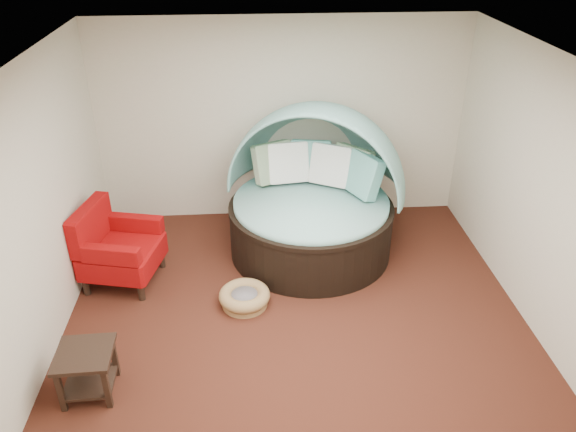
{
  "coord_description": "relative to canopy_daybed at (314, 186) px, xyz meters",
  "views": [
    {
      "loc": [
        -0.44,
        -4.78,
        4.0
      ],
      "look_at": [
        -0.05,
        0.6,
        0.98
      ],
      "focal_mm": 35.0,
      "sensor_mm": 36.0,
      "label": 1
    }
  ],
  "objects": [
    {
      "name": "wall_back",
      "position": [
        -0.34,
        0.98,
        0.51
      ],
      "size": [
        5.0,
        0.0,
        5.0
      ],
      "primitive_type": "plane",
      "rotation": [
        1.57,
        0.0,
        0.0
      ],
      "color": "beige",
      "rests_on": "floor"
    },
    {
      "name": "ceiling",
      "position": [
        -0.34,
        -1.52,
        1.91
      ],
      "size": [
        5.0,
        5.0,
        0.0
      ],
      "primitive_type": "plane",
      "rotation": [
        3.14,
        0.0,
        0.0
      ],
      "color": "white",
      "rests_on": "wall_back"
    },
    {
      "name": "pet_basket",
      "position": [
        -0.9,
        -1.2,
        -0.78
      ],
      "size": [
        0.65,
        0.65,
        0.2
      ],
      "rotation": [
        0.0,
        0.0,
        -0.13
      ],
      "color": "olive",
      "rests_on": "floor"
    },
    {
      "name": "canopy_daybed",
      "position": [
        0.0,
        0.0,
        0.0
      ],
      "size": [
        2.69,
        2.65,
        1.91
      ],
      "rotation": [
        0.0,
        0.0,
        -0.34
      ],
      "color": "black",
      "rests_on": "floor"
    },
    {
      "name": "wall_front",
      "position": [
        -0.34,
        -4.02,
        0.51
      ],
      "size": [
        5.0,
        0.0,
        5.0
      ],
      "primitive_type": "plane",
      "rotation": [
        -1.57,
        0.0,
        0.0
      ],
      "color": "beige",
      "rests_on": "floor"
    },
    {
      "name": "floor",
      "position": [
        -0.34,
        -1.52,
        -0.89
      ],
      "size": [
        5.0,
        5.0,
        0.0
      ],
      "primitive_type": "plane",
      "color": "#492014",
      "rests_on": "ground"
    },
    {
      "name": "red_armchair",
      "position": [
        -2.4,
        -0.59,
        -0.43
      ],
      "size": [
        1.01,
        1.01,
        0.99
      ],
      "rotation": [
        0.0,
        0.0,
        -0.23
      ],
      "color": "black",
      "rests_on": "floor"
    },
    {
      "name": "side_table",
      "position": [
        -2.34,
        -2.39,
        -0.58
      ],
      "size": [
        0.51,
        0.51,
        0.48
      ],
      "rotation": [
        0.0,
        0.0,
        0.03
      ],
      "color": "black",
      "rests_on": "floor"
    },
    {
      "name": "wall_left",
      "position": [
        -2.84,
        -1.52,
        0.51
      ],
      "size": [
        0.0,
        5.0,
        5.0
      ],
      "primitive_type": "plane",
      "rotation": [
        1.57,
        0.0,
        1.57
      ],
      "color": "beige",
      "rests_on": "floor"
    },
    {
      "name": "wall_right",
      "position": [
        2.16,
        -1.52,
        0.51
      ],
      "size": [
        0.0,
        5.0,
        5.0
      ],
      "primitive_type": "plane",
      "rotation": [
        1.57,
        0.0,
        -1.57
      ],
      "color": "beige",
      "rests_on": "floor"
    }
  ]
}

